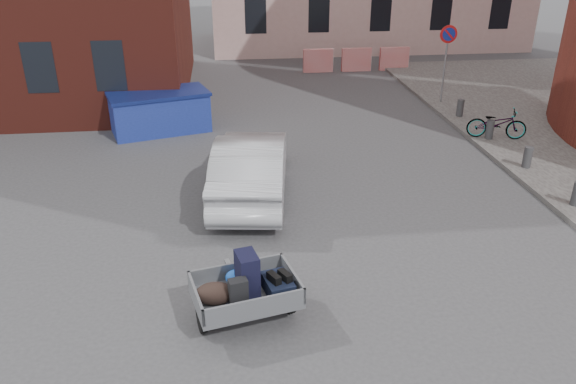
{
  "coord_description": "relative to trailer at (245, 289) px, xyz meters",
  "views": [
    {
      "loc": [
        -1.67,
        -9.18,
        5.7
      ],
      "look_at": [
        -0.52,
        0.54,
        1.1
      ],
      "focal_mm": 35.0,
      "sensor_mm": 36.0,
      "label": 1
    }
  ],
  "objects": [
    {
      "name": "barriers",
      "position": [
        5.69,
        16.88,
        -0.11
      ],
      "size": [
        4.7,
        0.18,
        1.0
      ],
      "color": "red",
      "rests_on": "ground"
    },
    {
      "name": "silver_car",
      "position": [
        0.37,
        4.7,
        0.13
      ],
      "size": [
        2.12,
        4.64,
        1.47
      ],
      "primitive_type": "imported",
      "rotation": [
        0.0,
        0.0,
        3.01
      ],
      "color": "#A5A6AC",
      "rests_on": "ground"
    },
    {
      "name": "dumpster",
      "position": [
        -2.15,
        9.64,
        0.01
      ],
      "size": [
        3.26,
        2.3,
        1.24
      ],
      "rotation": [
        0.0,
        0.0,
        0.29
      ],
      "color": "navy",
      "rests_on": "ground"
    },
    {
      "name": "bicycle",
      "position": [
        7.69,
        7.51,
        -0.05
      ],
      "size": [
        1.77,
        1.05,
        0.88
      ],
      "primitive_type": "imported",
      "rotation": [
        0.0,
        0.0,
        1.28
      ],
      "color": "black",
      "rests_on": "sidewalk"
    },
    {
      "name": "bollards",
      "position": [
        7.49,
        5.28,
        -0.21
      ],
      "size": [
        0.22,
        9.02,
        0.55
      ],
      "color": "#3A3A3D",
      "rests_on": "sidewalk"
    },
    {
      "name": "trailer",
      "position": [
        0.0,
        0.0,
        0.0
      ],
      "size": [
        1.81,
        1.94,
        1.2
      ],
      "rotation": [
        0.0,
        0.0,
        0.23
      ],
      "color": "black",
      "rests_on": "ground"
    },
    {
      "name": "ground",
      "position": [
        1.49,
        1.88,
        -0.61
      ],
      "size": [
        120.0,
        120.0,
        0.0
      ],
      "primitive_type": "plane",
      "color": "#38383A",
      "rests_on": "ground"
    },
    {
      "name": "no_parking_sign",
      "position": [
        7.49,
        11.37,
        1.41
      ],
      "size": [
        0.6,
        0.09,
        2.65
      ],
      "color": "gray",
      "rests_on": "sidewalk"
    }
  ]
}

